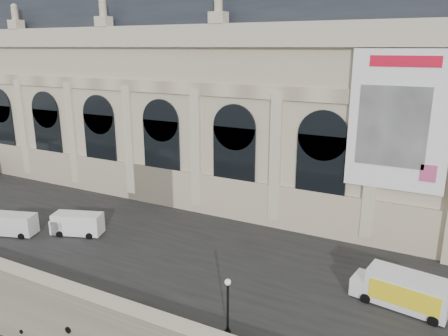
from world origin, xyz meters
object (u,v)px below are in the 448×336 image
Objects in this scene: van_c at (75,224)px; box_truck at (402,290)px; van_b at (9,224)px; lamp_right at (228,308)px.

box_truck reaches higher than van_c.
van_c is (6.27, 3.32, 0.03)m from van_b.
lamp_right is (-10.34, -9.41, 0.75)m from box_truck.
lamp_right is at bearing -18.68° from van_c.
van_b is at bearing 171.54° from lamp_right.
van_c is at bearing -176.82° from box_truck.
van_b is 29.04m from lamp_right.
van_c is at bearing 161.32° from lamp_right.
lamp_right is at bearing -8.46° from van_b.
lamp_right reaches higher than box_truck.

